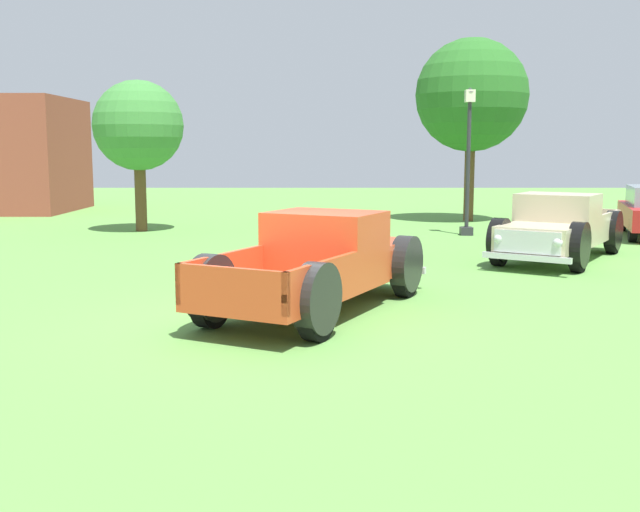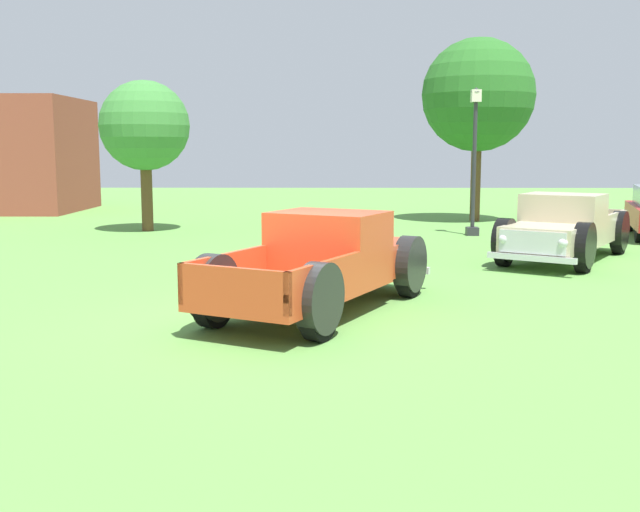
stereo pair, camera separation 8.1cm
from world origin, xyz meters
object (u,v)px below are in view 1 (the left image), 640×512
(lamp_post_near, at_px, (472,159))
(oak_tree_west, at_px, (475,96))
(pickup_truck_behind_left, at_px, (559,229))
(picnic_table, at_px, (362,236))
(oak_tree_east, at_px, (142,126))
(pickup_truck_foreground, at_px, (330,262))

(lamp_post_near, distance_m, oak_tree_west, 5.17)
(pickup_truck_behind_left, xyz_separation_m, picnic_table, (-4.53, 0.97, -0.26))
(pickup_truck_behind_left, relative_size, lamp_post_near, 1.21)
(oak_tree_west, bearing_deg, pickup_truck_behind_left, -89.53)
(lamp_post_near, relative_size, oak_tree_east, 0.93)
(oak_tree_west, bearing_deg, picnic_table, -116.27)
(pickup_truck_behind_left, distance_m, oak_tree_east, 13.20)
(pickup_truck_foreground, xyz_separation_m, lamp_post_near, (4.33, 10.53, 1.55))
(pickup_truck_behind_left, distance_m, oak_tree_west, 10.65)
(pickup_truck_behind_left, bearing_deg, picnic_table, 167.94)
(oak_tree_east, bearing_deg, picnic_table, -39.96)
(lamp_post_near, bearing_deg, oak_tree_west, 78.31)
(pickup_truck_foreground, height_order, lamp_post_near, lamp_post_near)
(lamp_post_near, distance_m, oak_tree_east, 10.26)
(picnic_table, height_order, oak_tree_west, oak_tree_west)
(pickup_truck_foreground, bearing_deg, picnic_table, 82.20)
(lamp_post_near, relative_size, picnic_table, 2.30)
(picnic_table, xyz_separation_m, oak_tree_east, (-6.65, 5.57, 2.81))
(oak_tree_east, bearing_deg, lamp_post_near, -6.50)
(pickup_truck_behind_left, bearing_deg, oak_tree_east, 149.67)
(oak_tree_east, xyz_separation_m, oak_tree_west, (11.10, 3.43, 1.18))
(pickup_truck_foreground, distance_m, pickup_truck_behind_left, 7.43)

